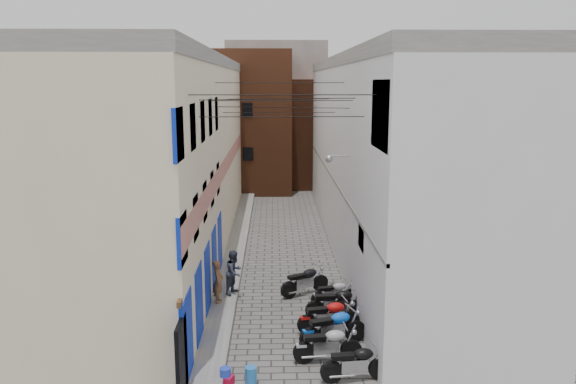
{
  "coord_description": "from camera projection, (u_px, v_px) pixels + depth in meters",
  "views": [
    {
      "loc": [
        -0.25,
        -13.06,
        7.84
      ],
      "look_at": [
        0.38,
        11.5,
        3.0
      ],
      "focal_mm": 35.0,
      "sensor_mm": 36.0,
      "label": 1
    }
  ],
  "objects": [
    {
      "name": "plinth",
      "position": [
        237.0,
        245.0,
        27.01
      ],
      "size": [
        0.9,
        26.0,
        0.25
      ],
      "primitive_type": "cube",
      "color": "slate",
      "rests_on": "ground"
    },
    {
      "name": "building_left",
      "position": [
        172.0,
        155.0,
        26.04
      ],
      "size": [
        5.1,
        27.0,
        9.0
      ],
      "color": "beige",
      "rests_on": "ground"
    },
    {
      "name": "building_right",
      "position": [
        385.0,
        154.0,
        26.33
      ],
      "size": [
        5.94,
        26.0,
        9.0
      ],
      "color": "silver",
      "rests_on": "ground"
    },
    {
      "name": "building_far_brick_left",
      "position": [
        250.0,
        121.0,
        40.78
      ],
      "size": [
        6.0,
        6.0,
        10.0
      ],
      "primitive_type": "cube",
      "color": "brown",
      "rests_on": "ground"
    },
    {
      "name": "building_far_brick_right",
      "position": [
        316.0,
        133.0,
        43.06
      ],
      "size": [
        5.0,
        6.0,
        8.0
      ],
      "primitive_type": "cube",
      "color": "brown",
      "rests_on": "ground"
    },
    {
      "name": "building_far_concrete",
      "position": [
        277.0,
        110.0,
        46.62
      ],
      "size": [
        8.0,
        5.0,
        11.0
      ],
      "primitive_type": "cube",
      "color": "slate",
      "rests_on": "ground"
    },
    {
      "name": "far_shopfront",
      "position": [
        277.0,
        179.0,
        38.82
      ],
      "size": [
        2.0,
        0.3,
        2.4
      ],
      "primitive_type": "cube",
      "color": "black",
      "rests_on": "ground"
    },
    {
      "name": "overhead_wires",
      "position": [
        280.0,
        102.0,
        20.45
      ],
      "size": [
        5.8,
        13.02,
        1.32
      ],
      "color": "black",
      "rests_on": "ground"
    },
    {
      "name": "motorcycle_a",
      "position": [
        356.0,
        361.0,
        14.86
      ],
      "size": [
        1.97,
        0.81,
        1.11
      ],
      "primitive_type": null,
      "rotation": [
        0.0,
        0.0,
        -1.46
      ],
      "color": "black",
      "rests_on": "ground"
    },
    {
      "name": "motorcycle_b",
      "position": [
        328.0,
        343.0,
        15.88
      ],
      "size": [
        2.04,
        0.8,
        1.15
      ],
      "primitive_type": null,
      "rotation": [
        0.0,
        0.0,
        -1.48
      ],
      "color": "#A3A2A7",
      "rests_on": "ground"
    },
    {
      "name": "motorcycle_c",
      "position": [
        333.0,
        326.0,
        16.86
      ],
      "size": [
        2.27,
        1.34,
        1.25
      ],
      "primitive_type": null,
      "rotation": [
        0.0,
        0.0,
        -1.24
      ],
      "color": "blue",
      "rests_on": "ground"
    },
    {
      "name": "motorcycle_d",
      "position": [
        329.0,
        314.0,
        17.77
      ],
      "size": [
        2.14,
        1.03,
        1.19
      ],
      "primitive_type": null,
      "rotation": [
        0.0,
        0.0,
        -1.38
      ],
      "color": "#BD0F0D",
      "rests_on": "ground"
    },
    {
      "name": "motorcycle_e",
      "position": [
        337.0,
        302.0,
        18.74
      ],
      "size": [
        2.16,
        0.81,
        1.23
      ],
      "primitive_type": null,
      "rotation": [
        0.0,
        0.0,
        -1.51
      ],
      "color": "black",
      "rests_on": "ground"
    },
    {
      "name": "motorcycle_f",
      "position": [
        334.0,
        292.0,
        19.95
      ],
      "size": [
        1.8,
        0.91,
        1.0
      ],
      "primitive_type": null,
      "rotation": [
        0.0,
        0.0,
        -1.35
      ],
      "color": "#9F9FA4",
      "rests_on": "ground"
    },
    {
      "name": "motorcycle_g",
      "position": [
        305.0,
        280.0,
        20.92
      ],
      "size": [
        2.09,
        1.57,
        1.18
      ],
      "primitive_type": null,
      "rotation": [
        0.0,
        0.0,
        -1.05
      ],
      "color": "black",
      "rests_on": "ground"
    },
    {
      "name": "person_a",
      "position": [
        218.0,
        281.0,
        19.53
      ],
      "size": [
        0.4,
        0.58,
        1.52
      ],
      "primitive_type": "imported",
      "rotation": [
        0.0,
        0.0,
        1.51
      ],
      "color": "brown",
      "rests_on": "plinth"
    },
    {
      "name": "person_b",
      "position": [
        234.0,
        272.0,
        20.34
      ],
      "size": [
        0.92,
        0.98,
        1.61
      ],
      "primitive_type": "imported",
      "rotation": [
        0.0,
        0.0,
        1.06
      ],
      "color": "#2E3445",
      "rests_on": "plinth"
    },
    {
      "name": "water_jug_near",
      "position": [
        251.0,
        376.0,
        14.75
      ],
      "size": [
        0.34,
        0.34,
        0.49
      ],
      "primitive_type": "cylinder",
      "rotation": [
        0.0,
        0.0,
        0.1
      ],
      "color": "blue",
      "rests_on": "ground"
    },
    {
      "name": "water_jug_far",
      "position": [
        225.0,
        376.0,
        14.74
      ],
      "size": [
        0.38,
        0.38,
        0.47
      ],
      "primitive_type": "cylinder",
      "rotation": [
        0.0,
        0.0,
        -0.35
      ],
      "color": "blue",
      "rests_on": "ground"
    },
    {
      "name": "red_crate",
      "position": [
        226.0,
        380.0,
        14.76
      ],
      "size": [
        0.48,
        0.42,
        0.25
      ],
      "primitive_type": "cube",
      "rotation": [
        0.0,
        0.0,
        -0.39
      ],
      "color": "red",
      "rests_on": "ground"
    }
  ]
}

